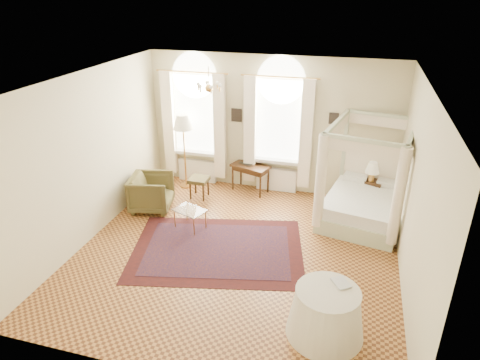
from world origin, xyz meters
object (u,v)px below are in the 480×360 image
object	(u,v)px
nightstand	(372,193)
armchair	(152,192)
coffee_table	(190,212)
side_table	(326,313)
writing_desk	(250,169)
canopy_bed	(364,201)
stool	(199,181)
floor_lamp	(183,126)

from	to	relation	value
nightstand	armchair	size ratio (longest dim) A/B	0.73
coffee_table	side_table	bearing A→B (deg)	-36.97
side_table	writing_desk	bearing A→B (deg)	117.35
canopy_bed	stool	xyz separation A→B (m)	(-3.83, 0.13, -0.08)
canopy_bed	stool	distance (m)	3.83
armchair	stool	bearing A→B (deg)	-56.17
stool	side_table	xyz separation A→B (m)	(3.36, -3.70, -0.04)
writing_desk	side_table	world-z (taller)	side_table
armchair	coffee_table	bearing A→B (deg)	-127.69
canopy_bed	coffee_table	xyz separation A→B (m)	(-3.51, -1.28, -0.10)
canopy_bed	armchair	bearing A→B (deg)	-171.31
nightstand	stool	world-z (taller)	nightstand
writing_desk	side_table	size ratio (longest dim) A/B	0.90
writing_desk	armchair	world-z (taller)	armchair
canopy_bed	floor_lamp	size ratio (longest dim) A/B	1.22
stool	coffee_table	distance (m)	1.45
coffee_table	floor_lamp	xyz separation A→B (m)	(-0.87, 1.90, 1.22)
canopy_bed	armchair	xyz separation A→B (m)	(-4.66, -0.71, -0.09)
stool	side_table	world-z (taller)	side_table
nightstand	floor_lamp	bearing A→B (deg)	-177.84
writing_desk	armchair	xyz separation A→B (m)	(-1.94, -1.51, -0.18)
nightstand	coffee_table	size ratio (longest dim) A/B	0.88
nightstand	stool	xyz separation A→B (m)	(-4.02, -0.66, 0.09)
side_table	floor_lamp	bearing A→B (deg)	132.97
armchair	coffee_table	xyz separation A→B (m)	(1.16, -0.57, -0.02)
nightstand	side_table	xyz separation A→B (m)	(-0.66, -4.36, 0.05)
coffee_table	side_table	size ratio (longest dim) A/B	0.66
canopy_bed	floor_lamp	world-z (taller)	canopy_bed
stool	coffee_table	bearing A→B (deg)	-77.13
nightstand	floor_lamp	world-z (taller)	floor_lamp
canopy_bed	side_table	world-z (taller)	canopy_bed
nightstand	writing_desk	xyz separation A→B (m)	(-2.91, 0.00, 0.26)
side_table	armchair	bearing A→B (deg)	145.77
canopy_bed	armchair	size ratio (longest dim) A/B	2.53
canopy_bed	nightstand	distance (m)	0.83
writing_desk	coffee_table	size ratio (longest dim) A/B	1.35
nightstand	floor_lamp	xyz separation A→B (m)	(-4.56, -0.17, 1.28)
writing_desk	floor_lamp	world-z (taller)	floor_lamp
canopy_bed	side_table	size ratio (longest dim) A/B	2.01
stool	floor_lamp	bearing A→B (deg)	137.91
canopy_bed	writing_desk	distance (m)	2.84
stool	writing_desk	bearing A→B (deg)	31.03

